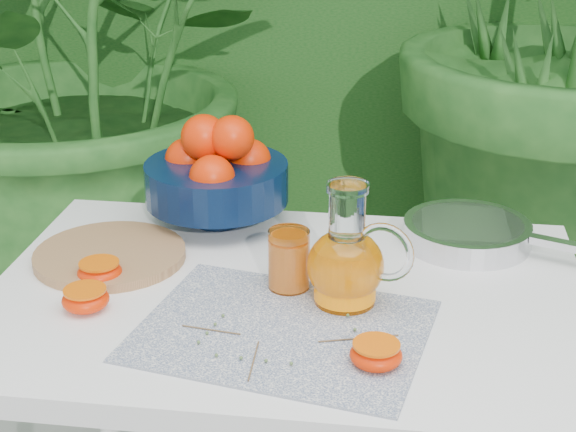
# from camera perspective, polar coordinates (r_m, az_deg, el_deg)

# --- Properties ---
(potted_plant_left) EXTENTS (2.02, 2.02, 1.77)m
(potted_plant_left) POSITION_cam_1_polar(r_m,az_deg,el_deg) (2.74, -12.84, 10.66)
(potted_plant_left) COLOR #1E531C
(potted_plant_left) RESTS_ON ground
(white_table) EXTENTS (1.00, 0.70, 0.75)m
(white_table) POSITION_cam_1_polar(r_m,az_deg,el_deg) (1.52, -0.11, -7.68)
(white_table) COLOR white
(white_table) RESTS_ON ground
(placemat) EXTENTS (0.49, 0.41, 0.00)m
(placemat) POSITION_cam_1_polar(r_m,az_deg,el_deg) (1.36, -0.35, -7.40)
(placemat) COLOR #0D204C
(placemat) RESTS_ON white_table
(cutting_board) EXTENTS (0.35, 0.35, 0.02)m
(cutting_board) POSITION_cam_1_polar(r_m,az_deg,el_deg) (1.62, -11.44, -2.50)
(cutting_board) COLOR #9C7246
(cutting_board) RESTS_ON white_table
(fruit_bowl) EXTENTS (0.31, 0.31, 0.22)m
(fruit_bowl) POSITION_cam_1_polar(r_m,az_deg,el_deg) (1.72, -4.62, 2.79)
(fruit_bowl) COLOR black
(fruit_bowl) RESTS_ON white_table
(juice_pitcher) EXTENTS (0.19, 0.16, 0.21)m
(juice_pitcher) POSITION_cam_1_polar(r_m,az_deg,el_deg) (1.41, 3.84, -3.01)
(juice_pitcher) COLOR white
(juice_pitcher) RESTS_ON white_table
(juice_tumbler) EXTENTS (0.08, 0.08, 0.10)m
(juice_tumbler) POSITION_cam_1_polar(r_m,az_deg,el_deg) (1.46, 0.06, -2.91)
(juice_tumbler) COLOR white
(juice_tumbler) RESTS_ON white_table
(saute_pan) EXTENTS (0.43, 0.31, 0.04)m
(saute_pan) POSITION_cam_1_polar(r_m,az_deg,el_deg) (1.67, 11.62, -1.04)
(saute_pan) COLOR silver
(saute_pan) RESTS_ON white_table
(orange_halves) EXTENTS (0.56, 0.28, 0.04)m
(orange_halves) POSITION_cam_1_polar(r_m,az_deg,el_deg) (1.41, -7.11, -5.78)
(orange_halves) COLOR #F83302
(orange_halves) RESTS_ON white_table
(thyme_sprigs) EXTENTS (0.33, 0.20, 0.01)m
(thyme_sprigs) POSITION_cam_1_polar(r_m,az_deg,el_deg) (1.32, -0.67, -8.14)
(thyme_sprigs) COLOR brown
(thyme_sprigs) RESTS_ON white_table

